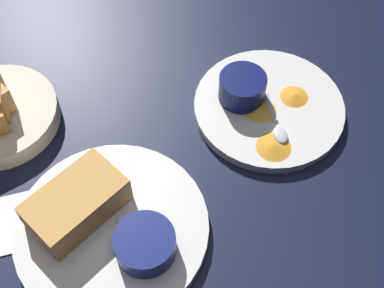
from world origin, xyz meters
TOP-DOWN VIEW (x-y plane):
  - ground_plane at (0.00, 0.00)cm, footprint 110.00×110.00cm
  - plate_sandwich_main at (-7.66, -2.55)cm, footprint 26.33×26.33cm
  - sandwich_half_near at (-11.15, 1.04)cm, footprint 15.02×12.56cm
  - ramekin_dark_sauce at (-4.24, -7.39)cm, footprint 8.00×8.00cm
  - spoon_by_dark_ramekin at (-6.12, -1.63)cm, footprint 4.48×9.83cm
  - plate_chips_companion at (21.13, 9.22)cm, footprint 23.79×23.79cm
  - ramekin_light_gravy at (17.56, 12.19)cm, footprint 7.40×7.40cm
  - spoon_by_gravy_ramekin at (20.25, 4.29)cm, footprint 3.21×9.96cm
  - plantain_chip_scatter at (20.59, 6.16)cm, footprint 13.98×14.43cm
  - paper_napkin_folded at (-21.69, 3.31)cm, footprint 11.64×9.80cm

SIDE VIEW (x-z plane):
  - ground_plane at x=0.00cm, z-range -3.00..0.00cm
  - paper_napkin_folded at x=-21.69cm, z-range 0.00..0.40cm
  - plate_sandwich_main at x=-7.66cm, z-range 0.00..1.60cm
  - plate_chips_companion at x=21.13cm, z-range 0.00..1.60cm
  - plantain_chip_scatter at x=20.59cm, z-range 1.60..2.20cm
  - spoon_by_dark_ramekin at x=-6.12cm, z-range 1.56..2.36cm
  - spoon_by_gravy_ramekin at x=20.25cm, z-range 1.56..2.36cm
  - ramekin_dark_sauce at x=-4.24cm, z-range 1.74..5.25cm
  - ramekin_light_gravy at x=17.56cm, z-range 1.75..6.06cm
  - sandwich_half_near at x=-11.15cm, z-range 1.60..6.40cm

